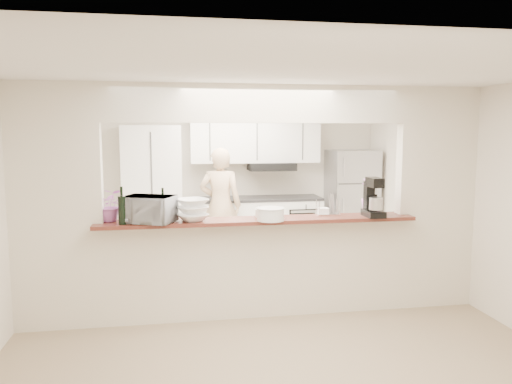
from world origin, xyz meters
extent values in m
plane|color=tan|center=(0.00, 0.00, 0.00)|extent=(6.00, 6.00, 0.00)
cube|color=beige|center=(0.00, 1.55, 0.01)|extent=(5.00, 2.90, 0.01)
cube|color=silver|center=(-2.05, 0.00, 1.25)|extent=(0.90, 0.15, 2.50)
cube|color=silver|center=(2.05, 0.00, 1.25)|extent=(0.90, 0.15, 2.50)
cube|color=silver|center=(0.00, 0.00, 2.30)|extent=(3.20, 0.15, 0.40)
cube|color=silver|center=(0.00, 0.00, 0.53)|extent=(3.20, 0.15, 1.05)
cube|color=maroon|center=(0.00, -0.05, 1.07)|extent=(3.40, 0.38, 0.04)
cube|color=white|center=(-1.20, 2.70, 1.05)|extent=(0.90, 0.60, 2.10)
cube|color=white|center=(0.45, 2.70, 0.45)|extent=(2.10, 0.60, 0.90)
cube|color=#2D2D2F|center=(0.45, 2.70, 0.92)|extent=(2.10, 0.62, 0.04)
cube|color=white|center=(0.45, 2.83, 1.88)|extent=(2.10, 0.35, 0.75)
cube|color=black|center=(0.70, 2.72, 1.44)|extent=(0.75, 0.45, 0.12)
cube|color=black|center=(1.20, 2.40, 0.50)|extent=(0.55, 0.02, 0.55)
cube|color=#A6A7AB|center=(2.05, 2.65, 0.85)|extent=(0.75, 0.70, 1.70)
imported|color=pink|center=(-1.53, 0.05, 1.26)|extent=(0.34, 0.31, 0.34)
cylinder|color=black|center=(-1.40, -0.15, 1.23)|extent=(0.08, 0.08, 0.28)
cylinder|color=black|center=(-1.40, -0.15, 1.42)|extent=(0.03, 0.03, 0.10)
cylinder|color=black|center=(-1.00, -0.06, 1.22)|extent=(0.07, 0.07, 0.26)
cylinder|color=black|center=(-1.00, -0.06, 1.39)|extent=(0.02, 0.02, 0.09)
imported|color=#B8B8BE|center=(-1.14, -0.10, 1.23)|extent=(0.59, 0.51, 0.27)
imported|color=white|center=(-0.70, -0.08, 1.20)|extent=(0.41, 0.41, 0.23)
cylinder|color=white|center=(0.10, -0.19, 1.15)|extent=(0.28, 0.28, 0.13)
cylinder|color=white|center=(0.10, -0.19, 1.22)|extent=(0.29, 0.29, 0.01)
cylinder|color=white|center=(0.10, 0.03, 1.13)|extent=(0.24, 0.24, 0.08)
cylinder|color=white|center=(0.10, 0.03, 1.17)|extent=(0.25, 0.25, 0.01)
cylinder|color=maroon|center=(0.20, 0.08, 1.13)|extent=(0.15, 0.15, 0.07)
cylinder|color=#C4B18A|center=(0.05, -0.02, 1.12)|extent=(0.13, 0.13, 0.06)
cube|color=silver|center=(0.80, 0.05, 1.10)|extent=(0.26, 0.15, 0.02)
cube|color=white|center=(0.80, 0.05, 1.14)|extent=(0.11, 0.11, 0.06)
cube|color=black|center=(1.25, -0.15, 1.13)|extent=(0.18, 0.29, 0.07)
cube|color=black|center=(1.25, -0.05, 1.31)|extent=(0.12, 0.10, 0.31)
cube|color=black|center=(1.25, -0.16, 1.47)|extent=(0.12, 0.24, 0.10)
cylinder|color=#B7B7BC|center=(1.25, -0.21, 1.24)|extent=(0.14, 0.14, 0.13)
imported|color=#BB67C0|center=(1.30, 0.05, 1.29)|extent=(0.27, 0.27, 0.40)
imported|color=#D7B48C|center=(-0.18, 2.30, 0.88)|extent=(0.72, 0.56, 1.76)
camera|label=1|loc=(-0.91, -5.21, 2.02)|focal=35.00mm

